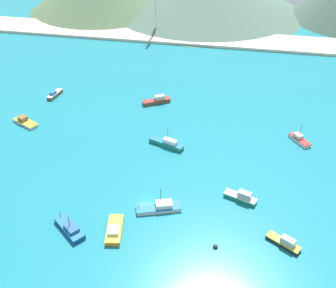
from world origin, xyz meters
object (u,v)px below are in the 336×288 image
(fishing_boat_8, at_px, (55,94))
(fishing_boat_4, at_px, (70,228))
(fishing_boat_1, at_px, (285,242))
(fishing_boat_9, at_px, (167,143))
(fishing_boat_0, at_px, (25,122))
(fishing_boat_3, at_px, (160,207))
(buoy_0, at_px, (215,247))
(fishing_boat_7, at_px, (241,197))
(fishing_boat_5, at_px, (299,139))
(fishing_boat_6, at_px, (114,230))
(fishing_boat_2, at_px, (157,100))

(fishing_boat_8, bearing_deg, fishing_boat_4, -62.83)
(fishing_boat_1, height_order, fishing_boat_9, fishing_boat_9)
(fishing_boat_0, height_order, fishing_boat_3, fishing_boat_3)
(fishing_boat_8, bearing_deg, buoy_0, -42.37)
(fishing_boat_3, xyz_separation_m, fishing_boat_7, (18.75, 6.92, 0.24))
(fishing_boat_1, xyz_separation_m, fishing_boat_9, (-31.68, 31.02, 0.08))
(fishing_boat_5, xyz_separation_m, fishing_boat_6, (-42.86, -44.26, 0.01))
(fishing_boat_1, distance_m, fishing_boat_2, 68.19)
(fishing_boat_0, xyz_separation_m, fishing_boat_9, (46.26, -3.33, 0.21))
(fishing_boat_2, distance_m, fishing_boat_5, 48.28)
(fishing_boat_8, relative_size, buoy_0, 7.06)
(fishing_boat_4, distance_m, fishing_boat_5, 69.76)
(fishing_boat_6, bearing_deg, fishing_boat_8, 125.02)
(fishing_boat_4, height_order, fishing_boat_6, fishing_boat_4)
(fishing_boat_3, bearing_deg, fishing_boat_5, 45.70)
(fishing_boat_5, bearing_deg, fishing_boat_1, -98.52)
(fishing_boat_3, height_order, fishing_boat_7, fishing_boat_3)
(fishing_boat_0, bearing_deg, fishing_boat_3, -30.26)
(fishing_boat_2, bearing_deg, fishing_boat_4, -96.33)
(fishing_boat_3, height_order, fishing_boat_5, fishing_boat_3)
(fishing_boat_2, relative_size, fishing_boat_8, 1.24)
(fishing_boat_0, distance_m, fishing_boat_2, 43.36)
(fishing_boat_1, bearing_deg, fishing_boat_2, 125.87)
(fishing_boat_6, distance_m, fishing_boat_8, 69.01)
(fishing_boat_5, distance_m, fishing_boat_8, 83.37)
(fishing_boat_2, bearing_deg, fishing_boat_8, -176.54)
(fishing_boat_0, relative_size, fishing_boat_2, 1.00)
(fishing_boat_7, bearing_deg, fishing_boat_5, 61.03)
(fishing_boat_5, distance_m, fishing_boat_7, 32.50)
(fishing_boat_0, relative_size, fishing_boat_3, 0.85)
(fishing_boat_8, bearing_deg, fishing_boat_3, -44.78)
(fishing_boat_2, distance_m, fishing_boat_8, 36.47)
(fishing_boat_1, bearing_deg, fishing_boat_0, 156.21)
(fishing_boat_4, relative_size, fishing_boat_9, 0.83)
(fishing_boat_4, bearing_deg, fishing_boat_6, 8.12)
(fishing_boat_4, xyz_separation_m, fishing_boat_5, (52.73, 45.67, -0.03))
(fishing_boat_2, xyz_separation_m, fishing_boat_6, (3.20, -58.72, -0.20))
(fishing_boat_0, distance_m, fishing_boat_3, 57.37)
(fishing_boat_2, height_order, fishing_boat_4, fishing_boat_4)
(fishing_boat_8, bearing_deg, fishing_boat_6, -54.98)
(fishing_boat_6, relative_size, fishing_boat_9, 0.82)
(fishing_boat_0, distance_m, fishing_boat_6, 55.92)
(fishing_boat_3, xyz_separation_m, fishing_boat_4, (-18.23, -10.32, 0.04))
(fishing_boat_9, distance_m, buoy_0, 38.58)
(fishing_boat_4, height_order, fishing_boat_9, fishing_boat_9)
(fishing_boat_1, distance_m, fishing_boat_8, 92.98)
(fishing_boat_4, xyz_separation_m, buoy_0, (32.22, 1.41, -0.60))
(fishing_boat_5, height_order, fishing_boat_8, fishing_boat_5)
(buoy_0, bearing_deg, fishing_boat_2, 113.51)
(fishing_boat_0, distance_m, buoy_0, 73.94)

